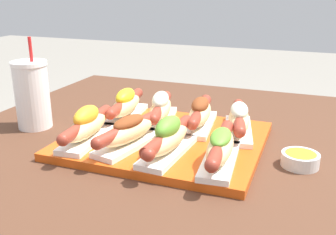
{
  "coord_description": "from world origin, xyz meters",
  "views": [
    {
      "loc": [
        0.26,
        -0.83,
        1.07
      ],
      "look_at": [
        -0.04,
        -0.03,
        0.77
      ],
      "focal_mm": 42.0,
      "sensor_mm": 36.0,
      "label": 1
    }
  ],
  "objects": [
    {
      "name": "hot_dog_0",
      "position": [
        -0.19,
        -0.13,
        0.77
      ],
      "size": [
        0.07,
        0.23,
        0.08
      ],
      "color": "white",
      "rests_on": "serving_tray"
    },
    {
      "name": "hot_dog_6",
      "position": [
        0.01,
        0.04,
        0.77
      ],
      "size": [
        0.08,
        0.23,
        0.07
      ],
      "color": "white",
      "rests_on": "serving_tray"
    },
    {
      "name": "hot_dog_3",
      "position": [
        0.11,
        -0.14,
        0.76
      ],
      "size": [
        0.08,
        0.23,
        0.07
      ],
      "color": "white",
      "rests_on": "serving_tray"
    },
    {
      "name": "sauce_bowl",
      "position": [
        0.26,
        -0.06,
        0.73
      ],
      "size": [
        0.08,
        0.08,
        0.03
      ],
      "color": "silver",
      "rests_on": "patio_table"
    },
    {
      "name": "drink_cup",
      "position": [
        -0.4,
        -0.06,
        0.8
      ],
      "size": [
        0.09,
        0.09,
        0.23
      ],
      "color": "white",
      "rests_on": "patio_table"
    },
    {
      "name": "hot_dog_7",
      "position": [
        0.11,
        0.03,
        0.77
      ],
      "size": [
        0.1,
        0.22,
        0.07
      ],
      "color": "white",
      "rests_on": "serving_tray"
    },
    {
      "name": "hot_dog_5",
      "position": [
        -0.09,
        0.04,
        0.77
      ],
      "size": [
        0.1,
        0.22,
        0.08
      ],
      "color": "white",
      "rests_on": "serving_tray"
    },
    {
      "name": "hot_dog_2",
      "position": [
        0.0,
        -0.14,
        0.77
      ],
      "size": [
        0.07,
        0.23,
        0.08
      ],
      "color": "white",
      "rests_on": "serving_tray"
    },
    {
      "name": "serving_tray",
      "position": [
        -0.04,
        -0.05,
        0.72
      ],
      "size": [
        0.44,
        0.37,
        0.02
      ],
      "color": "#CC4C14",
      "rests_on": "patio_table"
    },
    {
      "name": "hot_dog_1",
      "position": [
        -0.09,
        -0.13,
        0.76
      ],
      "size": [
        0.1,
        0.22,
        0.07
      ],
      "color": "white",
      "rests_on": "serving_tray"
    },
    {
      "name": "hot_dog_4",
      "position": [
        -0.19,
        0.04,
        0.77
      ],
      "size": [
        0.08,
        0.23,
        0.08
      ],
      "color": "white",
      "rests_on": "serving_tray"
    }
  ]
}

